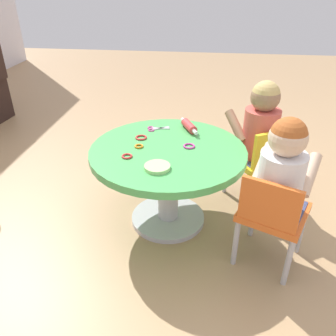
# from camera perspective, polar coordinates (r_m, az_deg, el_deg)

# --- Properties ---
(ground_plane) EXTENTS (10.00, 10.00, 0.00)m
(ground_plane) POSITION_cam_1_polar(r_m,az_deg,el_deg) (2.12, -0.00, -8.58)
(ground_plane) COLOR tan
(craft_table) EXTENTS (0.85, 0.85, 0.49)m
(craft_table) POSITION_cam_1_polar(r_m,az_deg,el_deg) (1.91, -0.00, 0.01)
(craft_table) COLOR silver
(craft_table) RESTS_ON ground
(child_chair_left) EXTENTS (0.40, 0.40, 0.54)m
(child_chair_left) POSITION_cam_1_polar(r_m,az_deg,el_deg) (1.73, 16.96, -7.43)
(child_chair_left) COLOR #B7B7BC
(child_chair_left) RESTS_ON ground
(seated_child_left) EXTENTS (0.43, 0.39, 0.51)m
(seated_child_left) POSITION_cam_1_polar(r_m,az_deg,el_deg) (1.64, 18.50, -0.37)
(seated_child_left) COLOR #3F4772
(seated_child_left) RESTS_ON ground
(child_chair_right) EXTENTS (0.41, 0.41, 0.54)m
(child_chair_right) POSITION_cam_1_polar(r_m,az_deg,el_deg) (2.19, 15.10, 1.37)
(child_chair_right) COLOR #B7B7BC
(child_chair_right) RESTS_ON ground
(seated_child_right) EXTENTS (0.43, 0.41, 0.51)m
(seated_child_right) POSITION_cam_1_polar(r_m,az_deg,el_deg) (2.13, 15.27, 7.20)
(seated_child_right) COLOR #3F4772
(seated_child_right) RESTS_ON ground
(rolling_pin) EXTENTS (0.22, 0.12, 0.05)m
(rolling_pin) POSITION_cam_1_polar(r_m,az_deg,el_deg) (2.07, 3.54, 7.02)
(rolling_pin) COLOR #D83F3F
(rolling_pin) RESTS_ON craft_table
(craft_scissors) EXTENTS (0.09, 0.14, 0.01)m
(craft_scissors) POSITION_cam_1_polar(r_m,az_deg,el_deg) (2.09, -2.14, 6.59)
(craft_scissors) COLOR silver
(craft_scissors) RESTS_ON craft_table
(playdough_blob_0) EXTENTS (0.13, 0.13, 0.02)m
(playdough_blob_0) POSITION_cam_1_polar(r_m,az_deg,el_deg) (1.66, -1.81, 0.18)
(playdough_blob_0) COLOR #B2E58C
(playdough_blob_0) RESTS_ON craft_table
(cookie_cutter_0) EXTENTS (0.05, 0.05, 0.01)m
(cookie_cutter_0) POSITION_cam_1_polar(r_m,az_deg,el_deg) (1.88, -4.87, 3.68)
(cookie_cutter_0) COLOR orange
(cookie_cutter_0) RESTS_ON craft_table
(cookie_cutter_1) EXTENTS (0.06, 0.06, 0.01)m
(cookie_cutter_1) POSITION_cam_1_polar(r_m,az_deg,el_deg) (1.87, 3.55, 3.68)
(cookie_cutter_1) COLOR #D83FA5
(cookie_cutter_1) RESTS_ON craft_table
(cookie_cutter_2) EXTENTS (0.06, 0.06, 0.01)m
(cookie_cutter_2) POSITION_cam_1_polar(r_m,az_deg,el_deg) (1.78, -6.86, 1.97)
(cookie_cutter_2) COLOR red
(cookie_cutter_2) RESTS_ON craft_table
(cookie_cutter_3) EXTENTS (0.07, 0.07, 0.01)m
(cookie_cutter_3) POSITION_cam_1_polar(r_m,az_deg,el_deg) (1.97, -4.51, 5.10)
(cookie_cutter_3) COLOR red
(cookie_cutter_3) RESTS_ON craft_table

